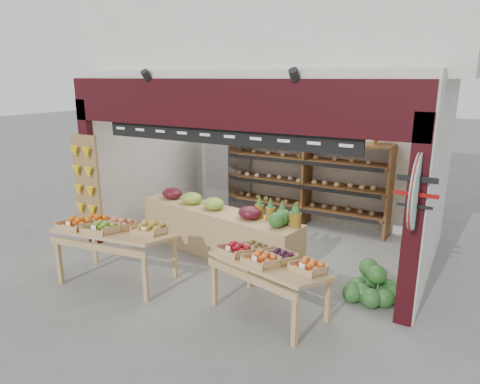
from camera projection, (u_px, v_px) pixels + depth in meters
name	position (u px, v px, depth m)	size (l,w,h in m)	color
ground	(251.00, 252.00, 7.63)	(60.00, 60.00, 0.00)	slate
shop_structure	(293.00, 27.00, 7.96)	(6.36, 5.12, 5.40)	silver
banana_board	(86.00, 187.00, 7.65)	(0.60, 0.15, 1.80)	olive
gift_sign	(416.00, 191.00, 4.90)	(0.04, 0.93, 0.92)	#A6D1BB
back_shelving	(307.00, 167.00, 8.79)	(3.39, 0.56, 2.06)	brown
refrigerator	(226.00, 170.00, 9.66)	(0.77, 0.77, 1.97)	#B6B9BD
cardboard_stack	(184.00, 220.00, 8.59)	(0.99, 0.73, 0.63)	silver
mid_counter	(218.00, 230.00, 7.46)	(3.25, 1.17, 1.02)	tan
display_table_left	(110.00, 230.00, 6.42)	(1.74, 1.13, 1.03)	tan
display_table_right	(268.00, 261.00, 5.52)	(1.61, 1.14, 0.95)	tan
watermelon_pile	(372.00, 288.00, 5.95)	(0.73, 0.68, 0.52)	#17451A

